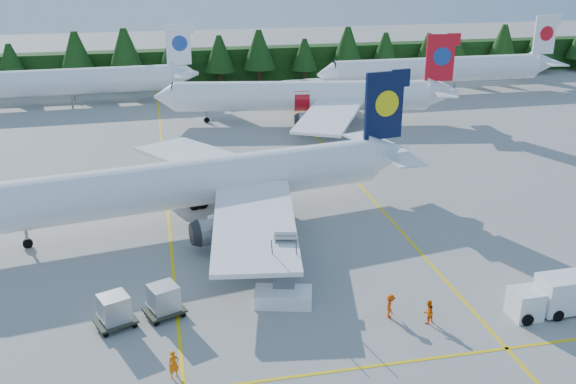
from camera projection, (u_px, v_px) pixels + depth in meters
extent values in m
plane|color=#9D9D98|center=(383.00, 309.00, 44.41)|extent=(320.00, 320.00, 0.00)
cube|color=yellow|center=(168.00, 215.00, 59.98)|extent=(0.25, 120.00, 0.01)
cube|color=yellow|center=(372.00, 198.00, 63.82)|extent=(0.25, 120.00, 0.01)
cube|color=yellow|center=(417.00, 360.00, 38.93)|extent=(80.00, 0.25, 0.01)
cube|color=black|center=(232.00, 64.00, 118.19)|extent=(220.00, 4.00, 6.00)
cylinder|color=white|center=(187.00, 183.00, 56.86)|extent=(36.26, 10.42, 4.24)
cube|color=#071135|center=(384.00, 106.00, 61.76)|extent=(4.04, 1.06, 6.58)
cube|color=white|center=(197.00, 157.00, 66.00)|extent=(13.08, 17.04, 1.20)
cylinder|color=gray|center=(184.00, 182.00, 63.32)|extent=(3.94, 2.82, 2.23)
cube|color=white|center=(254.00, 223.00, 50.38)|extent=(8.53, 16.65, 1.20)
cylinder|color=gray|center=(219.00, 230.00, 52.66)|extent=(3.94, 2.82, 2.23)
cylinder|color=gray|center=(27.00, 238.00, 53.15)|extent=(0.25, 0.25, 1.80)
cylinder|color=white|center=(301.00, 96.00, 90.19)|extent=(35.60, 10.17, 4.17)
cone|color=white|center=(165.00, 97.00, 89.57)|extent=(3.59, 4.60, 4.17)
cube|color=red|center=(440.00, 58.00, 88.95)|extent=(3.96, 1.04, 6.46)
cube|color=white|center=(318.00, 87.00, 98.78)|extent=(8.40, 16.35, 1.18)
cylinder|color=gray|center=(306.00, 101.00, 96.61)|extent=(3.86, 2.76, 2.19)
cube|color=white|center=(329.00, 116.00, 82.27)|extent=(12.83, 16.73, 1.18)
cylinder|color=gray|center=(312.00, 121.00, 85.35)|extent=(3.86, 2.76, 2.19)
cylinder|color=gray|center=(206.00, 116.00, 90.78)|extent=(0.25, 0.25, 1.77)
cylinder|color=white|center=(57.00, 82.00, 99.48)|extent=(34.88, 5.24, 4.09)
cube|color=white|center=(178.00, 45.00, 101.84)|extent=(3.90, 0.49, 6.34)
cylinder|color=white|center=(437.00, 70.00, 108.64)|extent=(36.07, 4.57, 4.24)
cone|color=white|center=(326.00, 74.00, 104.73)|extent=(3.01, 4.27, 4.24)
cube|color=white|center=(545.00, 35.00, 110.66)|extent=(4.03, 0.41, 6.57)
cylinder|color=gray|center=(359.00, 91.00, 106.96)|extent=(0.25, 0.25, 1.70)
cube|color=white|center=(283.00, 297.00, 44.92)|extent=(4.39, 3.01, 1.05)
cube|color=gray|center=(285.00, 263.00, 46.09)|extent=(2.40, 4.05, 2.82)
cube|color=gray|center=(286.00, 236.00, 47.40)|extent=(1.94, 1.53, 0.11)
cube|color=silver|center=(525.00, 304.00, 43.19)|extent=(1.97, 1.97, 2.01)
cube|color=black|center=(526.00, 297.00, 43.02)|extent=(1.68, 1.87, 0.86)
cube|color=silver|center=(563.00, 293.00, 43.67)|extent=(3.51, 2.22, 2.49)
cube|color=#303526|center=(116.00, 321.00, 42.20)|extent=(3.08, 2.76, 0.16)
cube|color=silver|center=(114.00, 308.00, 41.84)|extent=(2.30, 2.27, 1.78)
cube|color=#303526|center=(165.00, 310.00, 43.43)|extent=(3.08, 2.76, 0.16)
cube|color=silver|center=(164.00, 298.00, 43.07)|extent=(2.30, 2.27, 1.78)
imported|color=#FA6805|center=(174.00, 364.00, 37.13)|extent=(0.74, 0.60, 1.76)
imported|color=#FF5F05|center=(428.00, 312.00, 42.53)|extent=(1.00, 0.90, 1.68)
imported|color=#E03D04|center=(390.00, 306.00, 43.17)|extent=(0.59, 0.78, 1.71)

